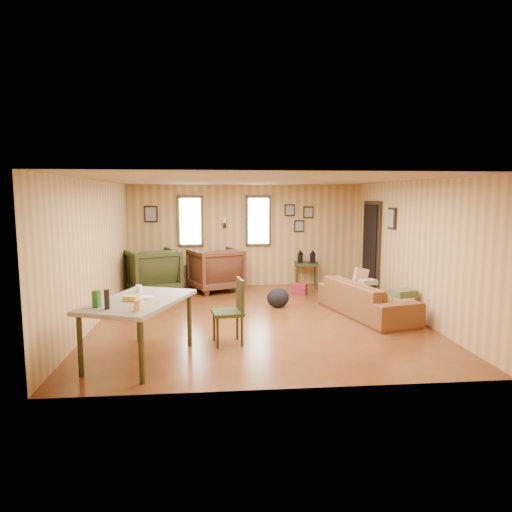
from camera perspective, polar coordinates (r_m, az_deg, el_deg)
The scene contains 11 objects.
room at distance 8.17m, azimuth 1.27°, elevation 0.98°, with size 5.54×6.04×2.44m.
sofa at distance 8.41m, azimuth 13.66°, elevation -4.48°, with size 2.14×0.63×0.84m, color brown.
recliner_brown at distance 10.33m, azimuth -5.07°, elevation -1.43°, with size 1.04×0.97×1.07m, color #532A18.
recliner_green at distance 10.35m, azimuth -12.84°, elevation -1.55°, with size 1.05×0.98×1.08m, color #313719.
end_table at distance 10.80m, azimuth -7.17°, elevation -1.93°, with size 0.67×0.65×0.67m.
side_table at distance 10.77m, azimuth 6.31°, elevation -0.72°, with size 0.64×0.64×0.88m.
cooler at distance 10.01m, azimuth 5.36°, elevation -4.13°, with size 0.41×0.36×0.24m.
backpack at distance 8.83m, azimuth 2.76°, elevation -5.24°, with size 0.50×0.42×0.37m.
sofa_pillows at distance 8.76m, azimuth 15.55°, elevation -3.55°, with size 0.69×1.62×0.33m.
dining_table at distance 6.10m, azimuth -14.51°, elevation -5.96°, with size 1.44×1.82×1.04m.
dining_chair at distance 6.64m, azimuth -2.94°, elevation -6.44°, with size 0.49×0.49×0.96m.
Camera 1 is at (-0.78, -7.79, 2.13)m, focal length 32.00 mm.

